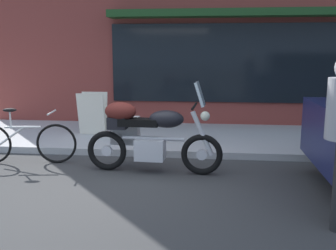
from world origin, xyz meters
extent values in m
plane|color=#383838|center=(0.00, 0.00, 0.00)|extent=(80.00, 80.00, 0.00)
torus|color=black|center=(1.25, 0.51, 0.31)|extent=(0.62, 0.12, 0.62)
cylinder|color=silver|center=(1.25, 0.51, 0.31)|extent=(0.16, 0.07, 0.16)
torus|color=black|center=(-0.21, 0.58, 0.31)|extent=(0.62, 0.12, 0.62)
cylinder|color=silver|center=(-0.21, 0.58, 0.31)|extent=(0.16, 0.07, 0.16)
cube|color=silver|center=(0.47, 0.55, 0.36)|extent=(0.45, 0.32, 0.32)
cylinder|color=silver|center=(0.52, 0.54, 0.53)|extent=(0.95, 0.11, 0.06)
ellipsoid|color=black|center=(0.72, 0.53, 0.83)|extent=(0.53, 0.31, 0.26)
cube|color=black|center=(0.30, 0.56, 0.77)|extent=(0.61, 0.27, 0.11)
cube|color=black|center=(-0.03, 0.57, 0.75)|extent=(0.29, 0.23, 0.18)
cylinder|color=silver|center=(1.25, 0.51, 0.63)|extent=(0.35, 0.09, 0.67)
cylinder|color=black|center=(1.13, 0.51, 1.03)|extent=(0.07, 0.62, 0.04)
cube|color=silver|center=(1.21, 0.51, 1.21)|extent=(0.17, 0.33, 0.35)
sphere|color=#EAEACC|center=(1.29, 0.51, 0.89)|extent=(0.14, 0.14, 0.14)
cube|color=#BCBCBC|center=(0.03, 0.81, 0.59)|extent=(0.45, 0.22, 0.44)
cube|color=black|center=(0.03, 0.92, 0.59)|extent=(0.37, 0.03, 0.03)
ellipsoid|color=#591E19|center=(0.02, 0.57, 0.93)|extent=(0.50, 0.34, 0.28)
torus|color=black|center=(-1.14, 0.87, 0.33)|extent=(0.66, 0.13, 0.66)
cylinder|color=silver|center=(-1.66, 0.79, 0.61)|extent=(0.58, 0.12, 0.04)
cylinder|color=silver|center=(-1.87, 0.76, 0.45)|extent=(0.45, 0.10, 0.33)
cylinder|color=silver|center=(-1.84, 0.76, 0.73)|extent=(0.03, 0.03, 0.30)
ellipsoid|color=black|center=(-1.84, 0.76, 0.89)|extent=(0.23, 0.13, 0.06)
cylinder|color=silver|center=(-1.18, 0.86, 0.85)|extent=(0.10, 0.48, 0.03)
cylinder|color=#9E9EA3|center=(2.62, -0.89, 1.22)|extent=(0.10, 0.10, 0.59)
cube|color=silver|center=(-1.07, 2.54, 0.55)|extent=(0.55, 0.18, 0.86)
cube|color=silver|center=(-1.07, 2.76, 0.55)|extent=(0.55, 0.18, 0.86)
camera|label=1|loc=(1.36, -5.08, 1.80)|focal=41.52mm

